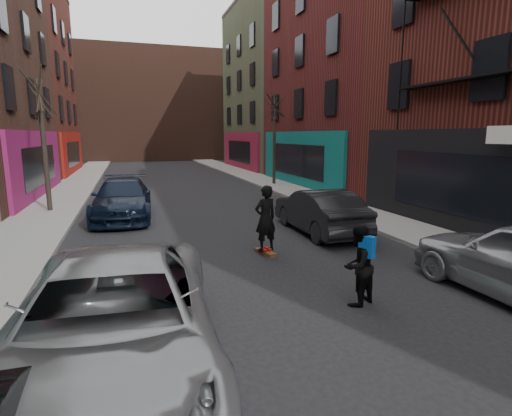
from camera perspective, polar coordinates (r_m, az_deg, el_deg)
sidewalk_left at (r=30.99m, az=-23.83°, el=3.55°), size 2.50×84.00×0.13m
sidewalk_right at (r=32.13m, az=-1.05°, el=4.65°), size 2.50×84.00×0.13m
buildings_right at (r=23.81m, az=28.31°, el=20.63°), size 12.00×56.00×16.00m
building_far at (r=56.82m, az=-15.16°, el=13.82°), size 40.00×10.00×14.00m
tree_left_far at (r=18.92m, az=-28.16°, el=9.45°), size 2.00×2.00×6.50m
tree_right_far at (r=26.25m, az=2.64°, el=10.92°), size 2.00×2.00×6.80m
parked_left_far at (r=5.90m, az=-19.69°, el=-15.11°), size 3.19×6.11×1.64m
parked_left_end at (r=16.82m, az=-18.52°, el=1.26°), size 2.47×5.49×1.56m
parked_right_end at (r=13.74m, az=8.98°, el=-0.41°), size 1.63×4.57×1.50m
skateboard at (r=11.27m, az=1.35°, el=-6.36°), size 0.42×0.83×0.10m
skateboarder at (r=11.03m, az=1.37°, el=-1.51°), size 0.77×0.61×1.85m
pedestrian at (r=8.09m, az=14.37°, el=-7.92°), size 0.95×0.87×1.59m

